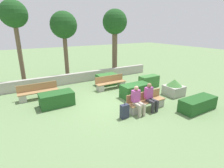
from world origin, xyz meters
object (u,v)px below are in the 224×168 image
(bench_left_side, at_px, (111,84))
(planter_corner_left, at_px, (174,88))
(bench_right_side, at_px, (39,93))
(tree_center_right, at_px, (115,24))
(bench_front, at_px, (146,103))
(suitcase, at_px, (124,111))
(tree_leftmost, at_px, (14,17))
(person_seated_woman, at_px, (137,99))
(tree_center_left, at_px, (64,26))
(person_seated_man, at_px, (150,96))

(bench_left_side, bearing_deg, planter_corner_left, -43.51)
(bench_right_side, bearing_deg, tree_center_right, 28.56)
(bench_front, height_order, suitcase, bench_front)
(tree_leftmost, xyz_separation_m, tree_center_right, (7.20, -0.14, -0.37))
(bench_front, bearing_deg, tree_center_right, 70.07)
(bench_left_side, xyz_separation_m, person_seated_woman, (-0.73, -3.61, 0.39))
(tree_center_left, bearing_deg, planter_corner_left, -57.38)
(suitcase, distance_m, tree_center_left, 8.25)
(bench_right_side, bearing_deg, bench_left_side, -3.17)
(person_seated_woman, relative_size, planter_corner_left, 1.34)
(bench_left_side, distance_m, bench_right_side, 4.32)
(suitcase, xyz_separation_m, tree_leftmost, (-3.26, 7.35, 4.10))
(planter_corner_left, height_order, tree_leftmost, tree_leftmost)
(person_seated_man, bearing_deg, tree_center_right, 71.13)
(bench_left_side, height_order, bench_right_side, same)
(person_seated_man, height_order, tree_leftmost, tree_leftmost)
(suitcase, height_order, tree_center_left, tree_center_left)
(tree_center_left, bearing_deg, person_seated_woman, -82.84)
(bench_right_side, distance_m, suitcase, 5.12)
(person_seated_woman, distance_m, suitcase, 0.83)
(bench_right_side, distance_m, person_seated_woman, 5.53)
(planter_corner_left, xyz_separation_m, suitcase, (-4.04, -0.80, -0.14))
(tree_leftmost, bearing_deg, tree_center_left, 1.74)
(bench_front, relative_size, bench_right_side, 0.97)
(bench_front, bearing_deg, bench_left_side, 88.96)
(person_seated_man, distance_m, person_seated_woman, 0.77)
(bench_right_side, xyz_separation_m, tree_leftmost, (-0.44, 3.08, 4.09))
(person_seated_man, bearing_deg, bench_right_side, 135.61)
(bench_front, bearing_deg, tree_leftmost, 123.04)
(person_seated_woman, height_order, planter_corner_left, person_seated_woman)
(bench_right_side, height_order, suitcase, bench_right_side)
(bench_front, relative_size, person_seated_woman, 1.58)
(bench_left_side, height_order, tree_center_left, tree_center_left)
(bench_front, height_order, planter_corner_left, planter_corner_left)
(bench_right_side, relative_size, tree_center_right, 0.40)
(person_seated_man, xyz_separation_m, person_seated_woman, (-0.77, -0.00, -0.00))
(bench_left_side, bearing_deg, bench_front, -86.77)
(person_seated_man, relative_size, tree_center_left, 0.27)
(bench_front, relative_size, person_seated_man, 1.57)
(bench_left_side, bearing_deg, tree_center_left, 117.96)
(tree_center_right, bearing_deg, person_seated_woman, -114.19)
(bench_front, bearing_deg, bench_right_side, 135.93)
(tree_leftmost, height_order, tree_center_left, tree_leftmost)
(planter_corner_left, relative_size, tree_center_left, 0.20)
(person_seated_woman, distance_m, tree_center_left, 8.09)
(person_seated_woman, distance_m, planter_corner_left, 3.42)
(bench_front, bearing_deg, person_seated_man, -55.35)
(planter_corner_left, height_order, tree_center_right, tree_center_right)
(bench_front, distance_m, planter_corner_left, 2.72)
(bench_front, height_order, person_seated_woman, person_seated_woman)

